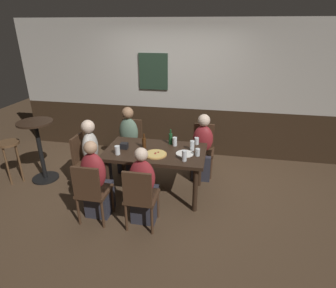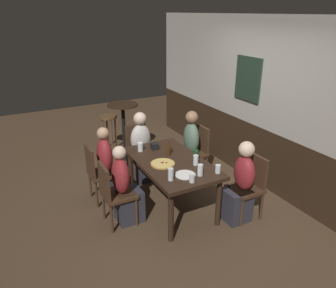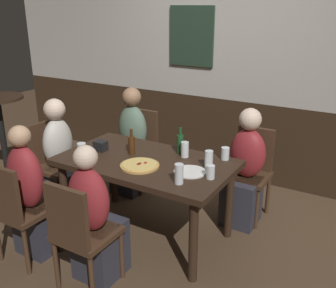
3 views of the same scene
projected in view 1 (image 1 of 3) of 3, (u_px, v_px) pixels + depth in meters
The scene contains 26 objects.
ground_plane at pixel (156, 192), 4.45m from camera, with size 12.00×12.00×0.00m, color #4C3826.
wall_back at pixel (174, 90), 5.42m from camera, with size 6.40×0.13×2.60m.
dining_table at pixel (155, 156), 4.19m from camera, with size 1.50×0.86×0.74m.
chair_right_far at pixel (203, 146), 4.90m from camera, with size 0.40×0.40×0.88m.
chair_left_near at pixel (91, 190), 3.61m from camera, with size 0.40×0.40×0.88m.
chair_left_far at pixel (131, 141), 5.13m from camera, with size 0.40×0.40×0.88m.
chair_head_west at pixel (85, 158), 4.46m from camera, with size 0.40×0.40×0.88m.
chair_mid_near at pixel (140, 196), 3.49m from camera, with size 0.40×0.40×0.88m.
person_right_far at pixel (202, 151), 4.76m from camera, with size 0.34×0.37×1.12m.
person_left_near at pixel (97, 185), 3.76m from camera, with size 0.34×0.37×1.14m.
person_left_far at pixel (129, 144), 4.99m from camera, with size 0.34×0.37×1.17m.
person_head_west at pixel (94, 160), 4.43m from camera, with size 0.37×0.34×1.15m.
person_mid_near at pixel (144, 191), 3.65m from camera, with size 0.34×0.37×1.10m.
pizza at pixel (156, 154), 4.01m from camera, with size 0.32×0.32×0.03m.
tumbler_short at pixel (175, 142), 4.30m from camera, with size 0.07×0.07×0.14m.
pint_glass_pale at pixel (197, 141), 4.36m from camera, with size 0.07×0.07×0.11m.
highball_clear at pixel (192, 146), 4.15m from camera, with size 0.07×0.07×0.15m.
tumbler_water at pixel (184, 156), 3.81m from camera, with size 0.07×0.07×0.16m.
pint_glass_stout at pixel (198, 153), 3.97m from camera, with size 0.07×0.07×0.11m.
beer_glass_half at pixel (117, 151), 4.01m from camera, with size 0.08×0.08×0.13m.
beer_bottle_green at pixel (171, 138), 4.35m from camera, with size 0.06×0.06×0.24m.
beer_bottle_brown at pixel (144, 143), 4.21m from camera, with size 0.06×0.06×0.23m.
plate_white_large at pixel (185, 154), 4.04m from camera, with size 0.26×0.26×0.01m, color white.
condiment_caddy at pixel (124, 146), 4.20m from camera, with size 0.11×0.09×0.09m, color black.
side_bar_table at pixel (40, 146), 4.60m from camera, with size 0.56×0.56×1.05m.
bar_stool at pixel (10, 151), 4.57m from camera, with size 0.34×0.34×0.72m.
Camera 1 is at (0.91, -3.67, 2.47)m, focal length 29.67 mm.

